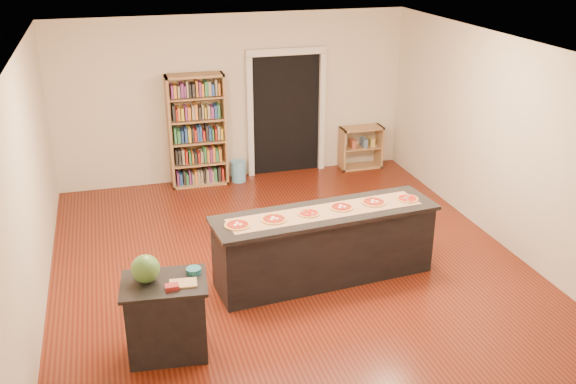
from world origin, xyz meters
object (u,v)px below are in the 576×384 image
object	(u,v)px
waste_bin	(238,171)
watermelon	(146,269)
kitchen_island	(325,245)
low_shelf	(361,147)
bookshelf	(197,131)
side_counter	(167,317)

from	to	relation	value
waste_bin	watermelon	distance (m)	4.92
kitchen_island	waste_bin	xyz separation A→B (m)	(-0.35, 3.54, -0.28)
low_shelf	kitchen_island	bearing A→B (deg)	-118.20
waste_bin	watermelon	xyz separation A→B (m)	(-1.85, -4.49, 0.80)
low_shelf	waste_bin	bearing A→B (deg)	-178.52
kitchen_island	bookshelf	bearing A→B (deg)	100.56
side_counter	kitchen_island	bearing A→B (deg)	32.27
kitchen_island	low_shelf	size ratio (longest dim) A/B	3.62
side_counter	watermelon	distance (m)	0.58
side_counter	bookshelf	bearing A→B (deg)	83.53
low_shelf	watermelon	world-z (taller)	watermelon
watermelon	kitchen_island	bearing A→B (deg)	23.32
kitchen_island	low_shelf	distance (m)	4.09
side_counter	waste_bin	world-z (taller)	side_counter
low_shelf	waste_bin	world-z (taller)	low_shelf
kitchen_island	watermelon	xyz separation A→B (m)	(-2.20, -0.95, 0.52)
bookshelf	low_shelf	size ratio (longest dim) A/B	2.47
side_counter	low_shelf	world-z (taller)	side_counter
low_shelf	waste_bin	distance (m)	2.29
low_shelf	watermelon	xyz separation A→B (m)	(-4.13, -4.55, 0.60)
bookshelf	kitchen_island	bearing A→B (deg)	-74.29
waste_bin	watermelon	world-z (taller)	watermelon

